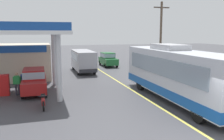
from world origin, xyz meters
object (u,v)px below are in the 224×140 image
Objects in this scene: coach_bus_main at (177,75)px; minibus_opposing_lane at (83,59)px; car_trailing_behind_bus at (108,59)px; pedestrian_near_pump at (25,80)px; motorcycle_parked_forecourt at (43,101)px; pedestrian_by_shop at (17,82)px; car_at_pump at (34,80)px.

coach_bus_main reaches higher than minibus_opposing_lane.
minibus_opposing_lane reaches higher than car_trailing_behind_bus.
coach_bus_main is at bearing -28.80° from pedestrian_near_pump.
pedestrian_by_shop is at bearing 115.48° from motorcycle_parked_forecourt.
pedestrian_by_shop is at bearing -116.20° from pedestrian_near_pump.
motorcycle_parked_forecourt is (0.57, -3.96, -0.57)m from car_at_pump.
car_at_pump is 1.22m from pedestrian_by_shop.
motorcycle_parked_forecourt is at bearing -74.24° from pedestrian_near_pump.
pedestrian_near_pump is 1.02m from pedestrian_by_shop.
coach_bus_main is 1.80× the size of minibus_opposing_lane.
pedestrian_near_pump is at bearing 139.37° from car_at_pump.
minibus_opposing_lane is 3.41× the size of motorcycle_parked_forecourt.
pedestrian_by_shop is (-10.26, 4.47, -0.79)m from coach_bus_main.
motorcycle_parked_forecourt is 4.08m from pedestrian_by_shop.
car_trailing_behind_bus is (0.17, 17.15, -0.71)m from coach_bus_main.
car_at_pump is 4.04m from motorcycle_parked_forecourt.
pedestrian_near_pump is 15.42m from car_trailing_behind_bus.
minibus_opposing_lane is 11.05m from pedestrian_by_shop.
car_trailing_behind_bus is (4.04, 3.68, -0.46)m from minibus_opposing_lane.
minibus_opposing_lane is 13.52m from motorcycle_parked_forecourt.
minibus_opposing_lane is 1.46× the size of car_trailing_behind_bus.
car_at_pump is (-9.08, 4.77, -0.71)m from coach_bus_main.
motorcycle_parked_forecourt is at bearing 174.56° from coach_bus_main.
car_trailing_behind_bus is at bearing 61.99° from motorcycle_parked_forecourt.
car_at_pump is 1.00× the size of car_trailing_behind_bus.
coach_bus_main reaches higher than motorcycle_parked_forecourt.
coach_bus_main is 6.65× the size of pedestrian_near_pump.
pedestrian_by_shop is 0.40× the size of car_trailing_behind_bus.
car_at_pump is 2.53× the size of pedestrian_near_pump.
coach_bus_main reaches higher than car_trailing_behind_bus.
car_at_pump is 10.15m from minibus_opposing_lane.
minibus_opposing_lane is 5.49m from car_trailing_behind_bus.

